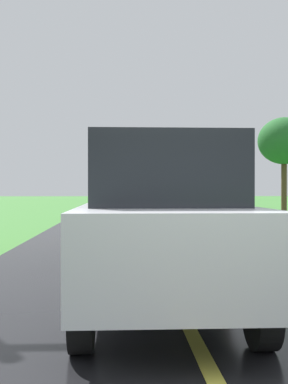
% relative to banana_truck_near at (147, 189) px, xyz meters
% --- Properties ---
extents(banana_truck_near, '(2.38, 5.82, 2.80)m').
position_rel_banana_truck_near_xyz_m(banana_truck_near, '(0.00, 0.00, 0.00)').
color(banana_truck_near, '#2D2D30').
rests_on(banana_truck_near, road_surface).
extents(roadside_tree_near_left, '(2.62, 2.62, 5.09)m').
position_rel_banana_truck_near_xyz_m(roadside_tree_near_left, '(7.60, 12.27, 2.40)').
color(roadside_tree_near_left, '#4C3823').
rests_on(roadside_tree_near_left, ground).
extents(following_car, '(1.74, 4.10, 1.92)m').
position_rel_banana_truck_near_xyz_m(following_car, '(-0.18, -6.11, -0.40)').
color(following_car, '#B7BABF').
rests_on(following_car, road_surface).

